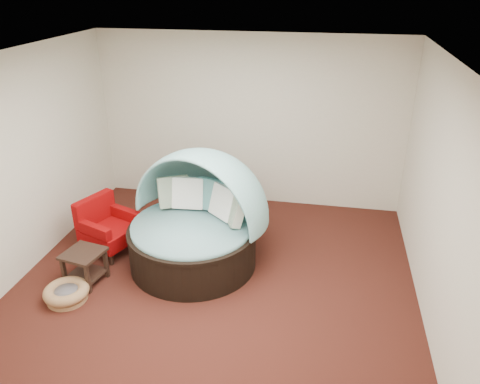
% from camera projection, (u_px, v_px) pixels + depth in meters
% --- Properties ---
extents(floor, '(5.00, 5.00, 0.00)m').
position_uv_depth(floor, '(215.00, 283.00, 5.98)').
color(floor, '#471B14').
rests_on(floor, ground).
extents(wall_back, '(5.00, 0.00, 5.00)m').
position_uv_depth(wall_back, '(250.00, 122.00, 7.61)').
color(wall_back, beige).
rests_on(wall_back, floor).
extents(wall_front, '(5.00, 0.00, 5.00)m').
position_uv_depth(wall_front, '(124.00, 332.00, 3.17)').
color(wall_front, beige).
rests_on(wall_front, floor).
extents(wall_left, '(0.00, 5.00, 5.00)m').
position_uv_depth(wall_left, '(17.00, 168.00, 5.81)').
color(wall_left, beige).
rests_on(wall_left, floor).
extents(wall_right, '(0.00, 5.00, 5.00)m').
position_uv_depth(wall_right, '(441.00, 202.00, 4.96)').
color(wall_right, beige).
rests_on(wall_right, floor).
extents(ceiling, '(5.00, 5.00, 0.00)m').
position_uv_depth(ceiling, '(209.00, 59.00, 4.79)').
color(ceiling, white).
rests_on(ceiling, wall_back).
extents(canopy_daybed, '(2.18, 2.14, 1.56)m').
position_uv_depth(canopy_daybed, '(196.00, 213.00, 6.16)').
color(canopy_daybed, black).
rests_on(canopy_daybed, floor).
extents(pet_basket, '(0.58, 0.58, 0.19)m').
position_uv_depth(pet_basket, '(67.00, 293.00, 5.64)').
color(pet_basket, '#986D45').
rests_on(pet_basket, floor).
extents(red_armchair, '(0.86, 0.86, 0.78)m').
position_uv_depth(red_armchair, '(107.00, 227.00, 6.57)').
color(red_armchair, black).
rests_on(red_armchair, floor).
extents(side_table, '(0.53, 0.53, 0.44)m').
position_uv_depth(side_table, '(85.00, 263.00, 5.90)').
color(side_table, black).
rests_on(side_table, floor).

